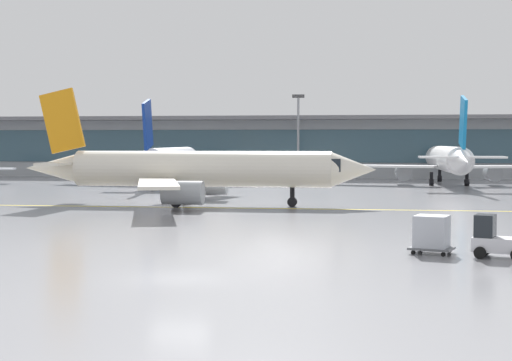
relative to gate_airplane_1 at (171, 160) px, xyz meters
name	(u,v)px	position (x,y,z in m)	size (l,w,h in m)	color
ground_plane	(179,278)	(17.19, -67.83, -3.17)	(400.00, 400.00, 0.00)	gray
taxiway_centreline_stripe	(198,208)	(10.85, -34.16, -3.17)	(110.00, 0.36, 0.01)	yellow
terminal_concourse	(313,146)	(17.19, 24.24, 1.74)	(182.53, 11.00, 9.60)	#9EA3A8
gate_airplane_1	(171,160)	(0.00, 0.00, 0.00)	(29.70, 31.92, 10.58)	silver
gate_airplane_2	(448,160)	(35.92, 3.84, 0.10)	(30.66, 32.90, 10.92)	white
taxiing_regional_jet	(198,170)	(10.45, -32.15, -0.03)	(31.57, 29.45, 10.49)	silver
baggage_tug	(496,240)	(31.20, -60.34, -2.28)	(2.91, 2.26, 2.10)	silver
cargo_dolly_lead	(432,233)	(28.22, -59.35, -2.12)	(2.50, 2.18, 1.94)	#595B60
apron_light_mast_1	(298,132)	(15.44, 16.48, 3.83)	(1.80, 0.36, 12.65)	gray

